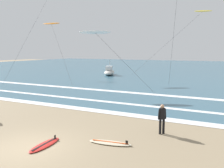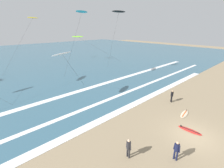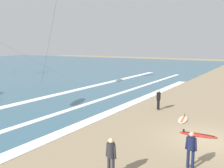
{
  "view_description": "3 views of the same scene",
  "coord_description": "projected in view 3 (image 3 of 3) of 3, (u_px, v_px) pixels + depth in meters",
  "views": [
    {
      "loc": [
        8.44,
        -8.18,
        4.44
      ],
      "look_at": [
        -0.18,
        8.58,
        1.9
      ],
      "focal_mm": 40.93,
      "sensor_mm": 36.0,
      "label": 1
    },
    {
      "loc": [
        -13.2,
        -3.51,
        9.13
      ],
      "look_at": [
        -1.01,
        9.67,
        2.57
      ],
      "focal_mm": 25.0,
      "sensor_mm": 36.0,
      "label": 2
    },
    {
      "loc": [
        -14.3,
        -2.7,
        5.21
      ],
      "look_at": [
        2.01,
        7.28,
        2.24
      ],
      "focal_mm": 41.52,
      "sensor_mm": 36.0,
      "label": 3
    }
  ],
  "objects": [
    {
      "name": "surfer_mid_group",
      "position": [
        158.0,
        98.0,
        20.55
      ],
      "size": [
        0.42,
        0.43,
        1.6
      ],
      "color": "black",
      "rests_on": "ground"
    },
    {
      "name": "surfboard_right_spare",
      "position": [
        198.0,
        135.0,
        14.88
      ],
      "size": [
        0.77,
        2.14,
        0.25
      ],
      "color": "red",
      "rests_on": "ground"
    },
    {
      "name": "surfer_background_far",
      "position": [
        111.0,
        154.0,
        10.11
      ],
      "size": [
        0.32,
        0.51,
        1.6
      ],
      "color": "#232328",
      "rests_on": "ground"
    },
    {
      "name": "ground_plane",
      "position": [
        206.0,
        139.0,
        14.25
      ],
      "size": [
        160.0,
        160.0,
        0.0
      ],
      "primitive_type": "plane",
      "color": "#937F60"
    },
    {
      "name": "surfer_left_far",
      "position": [
        191.0,
        147.0,
        10.82
      ],
      "size": [
        0.32,
        0.51,
        1.6
      ],
      "color": "#141938",
      "rests_on": "ground"
    },
    {
      "name": "wave_foam_outer_break",
      "position": [
        23.0,
        103.0,
        23.16
      ],
      "size": [
        58.2,
        0.96,
        0.01
      ],
      "primitive_type": "cube",
      "color": "white",
      "rests_on": "ocean_surface"
    },
    {
      "name": "surfboard_foreground_flat",
      "position": [
        183.0,
        119.0,
        17.9
      ],
      "size": [
        2.17,
        0.91,
        0.25
      ],
      "color": "beige",
      "rests_on": "ground"
    },
    {
      "name": "wave_foam_mid_break",
      "position": [
        59.0,
        113.0,
        19.63
      ],
      "size": [
        58.8,
        0.62,
        0.01
      ],
      "primitive_type": "cube",
      "color": "white",
      "rests_on": "ocean_surface"
    },
    {
      "name": "wave_foam_shoreline",
      "position": [
        84.0,
        123.0,
        17.1
      ],
      "size": [
        44.85,
        0.98,
        0.01
      ],
      "primitive_type": "cube",
      "color": "white",
      "rests_on": "ocean_surface"
    }
  ]
}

